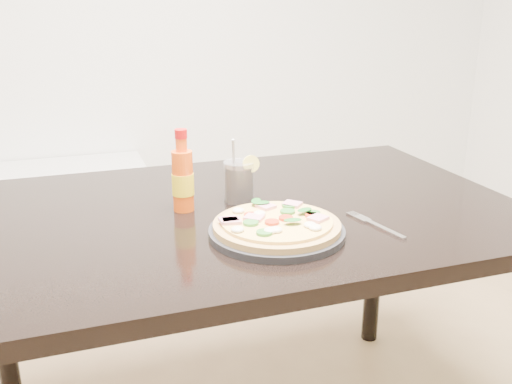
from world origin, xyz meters
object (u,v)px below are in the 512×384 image
object	(u,v)px
pizza	(276,224)
hot_sauce_bottle	(183,179)
dining_table	(241,238)
plate	(277,232)
cola_cup	(239,182)
fork	(374,224)

from	to	relation	value
pizza	hot_sauce_bottle	bearing A→B (deg)	125.35
dining_table	pizza	distance (m)	0.22
plate	cola_cup	distance (m)	0.25
hot_sauce_bottle	pizza	bearing A→B (deg)	-54.65
plate	hot_sauce_bottle	world-z (taller)	hot_sauce_bottle
dining_table	fork	world-z (taller)	fork
plate	fork	size ratio (longest dim) A/B	1.61
plate	cola_cup	size ratio (longest dim) A/B	1.75
dining_table	cola_cup	bearing A→B (deg)	75.80
dining_table	fork	bearing A→B (deg)	-39.47
hot_sauce_bottle	cola_cup	bearing A→B (deg)	8.29
fork	plate	bearing A→B (deg)	164.44
hot_sauce_bottle	cola_cup	world-z (taller)	hot_sauce_bottle
pizza	cola_cup	world-z (taller)	cola_cup
fork	dining_table	bearing A→B (deg)	129.08
plate	fork	distance (m)	0.24
plate	fork	bearing A→B (deg)	-4.11
dining_table	pizza	world-z (taller)	pizza
pizza	fork	world-z (taller)	pizza
hot_sauce_bottle	cola_cup	xyz separation A→B (m)	(0.15, 0.02, -0.03)
cola_cup	dining_table	bearing A→B (deg)	-104.20
pizza	cola_cup	size ratio (longest dim) A/B	1.63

